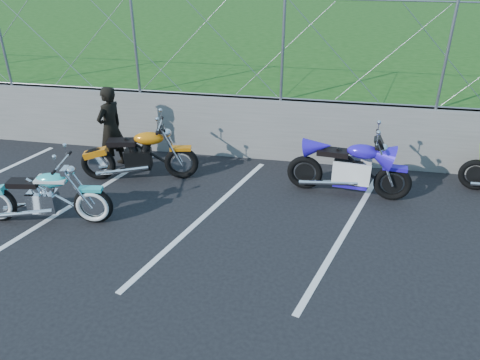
% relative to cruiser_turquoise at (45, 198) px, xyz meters
% --- Properties ---
extents(ground, '(90.00, 90.00, 0.00)m').
position_rel_cruiser_turquoise_xyz_m(ground, '(2.54, -0.35, -0.45)').
color(ground, black).
rests_on(ground, ground).
extents(retaining_wall, '(30.00, 0.22, 1.30)m').
position_rel_cruiser_turquoise_xyz_m(retaining_wall, '(2.54, 3.15, 0.20)').
color(retaining_wall, slate).
rests_on(retaining_wall, ground).
extents(grass_field, '(30.00, 20.00, 1.30)m').
position_rel_cruiser_turquoise_xyz_m(grass_field, '(2.54, 13.15, 0.20)').
color(grass_field, '#1A4512').
rests_on(grass_field, ground).
extents(chain_link_fence, '(28.00, 0.03, 2.00)m').
position_rel_cruiser_turquoise_xyz_m(chain_link_fence, '(2.54, 3.15, 1.85)').
color(chain_link_fence, gray).
rests_on(chain_link_fence, retaining_wall).
extents(parking_lines, '(18.29, 4.31, 0.01)m').
position_rel_cruiser_turquoise_xyz_m(parking_lines, '(3.74, 0.65, -0.45)').
color(parking_lines, silver).
rests_on(parking_lines, ground).
extents(cruiser_turquoise, '(2.27, 0.72, 1.13)m').
position_rel_cruiser_turquoise_xyz_m(cruiser_turquoise, '(0.00, 0.00, 0.00)').
color(cruiser_turquoise, black).
rests_on(cruiser_turquoise, ground).
extents(naked_orange, '(2.26, 0.76, 1.14)m').
position_rel_cruiser_turquoise_xyz_m(naked_orange, '(1.00, 1.75, 0.03)').
color(naked_orange, black).
rests_on(naked_orange, ground).
extents(sportbike_blue, '(2.25, 0.80, 1.17)m').
position_rel_cruiser_turquoise_xyz_m(sportbike_blue, '(4.97, 1.83, 0.05)').
color(sportbike_blue, black).
rests_on(sportbike_blue, ground).
extents(person_standing, '(0.60, 0.72, 1.70)m').
position_rel_cruiser_turquoise_xyz_m(person_standing, '(0.23, 2.18, 0.40)').
color(person_standing, black).
rests_on(person_standing, ground).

